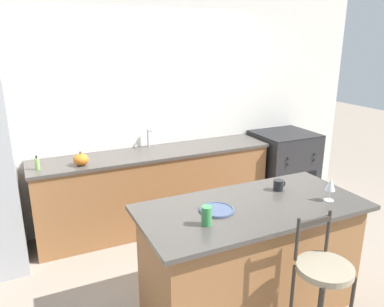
{
  "coord_description": "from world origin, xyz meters",
  "views": [
    {
      "loc": [
        -1.35,
        -3.55,
        2.17
      ],
      "look_at": [
        0.08,
        -0.5,
        1.13
      ],
      "focal_mm": 35.0,
      "sensor_mm": 36.0,
      "label": 1
    }
  ],
  "objects_px": {
    "coffee_mug": "(279,185)",
    "tumbler_cup": "(207,216)",
    "oven_range": "(282,168)",
    "pumpkin_decoration": "(81,160)",
    "wine_glass": "(330,185)",
    "dinner_plate": "(217,210)",
    "soap_bottle": "(37,164)",
    "bar_stool_near": "(322,284)"
  },
  "relations": [
    {
      "from": "dinner_plate",
      "to": "soap_bottle",
      "type": "bearing_deg",
      "value": 126.74
    },
    {
      "from": "wine_glass",
      "to": "soap_bottle",
      "type": "distance_m",
      "value": 2.71
    },
    {
      "from": "coffee_mug",
      "to": "oven_range",
      "type": "bearing_deg",
      "value": 49.96
    },
    {
      "from": "oven_range",
      "to": "tumbler_cup",
      "type": "distance_m",
      "value": 2.76
    },
    {
      "from": "bar_stool_near",
      "to": "dinner_plate",
      "type": "xyz_separation_m",
      "value": [
        -0.43,
        0.69,
        0.33
      ]
    },
    {
      "from": "dinner_plate",
      "to": "coffee_mug",
      "type": "relative_size",
      "value": 2.27
    },
    {
      "from": "oven_range",
      "to": "tumbler_cup",
      "type": "relative_size",
      "value": 7.03
    },
    {
      "from": "oven_range",
      "to": "pumpkin_decoration",
      "type": "height_order",
      "value": "pumpkin_decoration"
    },
    {
      "from": "coffee_mug",
      "to": "soap_bottle",
      "type": "relative_size",
      "value": 0.79
    },
    {
      "from": "oven_range",
      "to": "bar_stool_near",
      "type": "height_order",
      "value": "bar_stool_near"
    },
    {
      "from": "tumbler_cup",
      "to": "soap_bottle",
      "type": "bearing_deg",
      "value": 119.93
    },
    {
      "from": "pumpkin_decoration",
      "to": "wine_glass",
      "type": "bearing_deg",
      "value": -46.33
    },
    {
      "from": "tumbler_cup",
      "to": "pumpkin_decoration",
      "type": "xyz_separation_m",
      "value": [
        -0.57,
        1.67,
        -0.01
      ]
    },
    {
      "from": "oven_range",
      "to": "soap_bottle",
      "type": "relative_size",
      "value": 6.67
    },
    {
      "from": "oven_range",
      "to": "wine_glass",
      "type": "relative_size",
      "value": 5.22
    },
    {
      "from": "oven_range",
      "to": "wine_glass",
      "type": "distance_m",
      "value": 2.14
    },
    {
      "from": "bar_stool_near",
      "to": "wine_glass",
      "type": "height_order",
      "value": "wine_glass"
    },
    {
      "from": "soap_bottle",
      "to": "coffee_mug",
      "type": "bearing_deg",
      "value": -37.85
    },
    {
      "from": "dinner_plate",
      "to": "wine_glass",
      "type": "bearing_deg",
      "value": -13.39
    },
    {
      "from": "oven_range",
      "to": "dinner_plate",
      "type": "bearing_deg",
      "value": -140.03
    },
    {
      "from": "tumbler_cup",
      "to": "bar_stool_near",
      "type": "bearing_deg",
      "value": -41.12
    },
    {
      "from": "bar_stool_near",
      "to": "soap_bottle",
      "type": "distance_m",
      "value": 2.77
    },
    {
      "from": "tumbler_cup",
      "to": "pumpkin_decoration",
      "type": "height_order",
      "value": "pumpkin_decoration"
    },
    {
      "from": "bar_stool_near",
      "to": "coffee_mug",
      "type": "bearing_deg",
      "value": 73.44
    },
    {
      "from": "bar_stool_near",
      "to": "dinner_plate",
      "type": "distance_m",
      "value": 0.87
    },
    {
      "from": "wine_glass",
      "to": "dinner_plate",
      "type": "bearing_deg",
      "value": 166.61
    },
    {
      "from": "oven_range",
      "to": "wine_glass",
      "type": "xyz_separation_m",
      "value": [
        -0.99,
        -1.8,
        0.57
      ]
    },
    {
      "from": "oven_range",
      "to": "tumbler_cup",
      "type": "xyz_separation_m",
      "value": [
        -2.07,
        -1.75,
        0.51
      ]
    },
    {
      "from": "tumbler_cup",
      "to": "pumpkin_decoration",
      "type": "bearing_deg",
      "value": 108.94
    },
    {
      "from": "coffee_mug",
      "to": "tumbler_cup",
      "type": "distance_m",
      "value": 0.89
    },
    {
      "from": "tumbler_cup",
      "to": "soap_bottle",
      "type": "relative_size",
      "value": 0.95
    },
    {
      "from": "coffee_mug",
      "to": "tumbler_cup",
      "type": "relative_size",
      "value": 0.84
    },
    {
      "from": "soap_bottle",
      "to": "tumbler_cup",
      "type": "bearing_deg",
      "value": -60.07
    },
    {
      "from": "bar_stool_near",
      "to": "soap_bottle",
      "type": "height_order",
      "value": "soap_bottle"
    },
    {
      "from": "tumbler_cup",
      "to": "pumpkin_decoration",
      "type": "distance_m",
      "value": 1.77
    },
    {
      "from": "wine_glass",
      "to": "pumpkin_decoration",
      "type": "xyz_separation_m",
      "value": [
        -1.65,
        1.73,
        -0.07
      ]
    },
    {
      "from": "bar_stool_near",
      "to": "wine_glass",
      "type": "xyz_separation_m",
      "value": [
        0.47,
        0.47,
        0.46
      ]
    },
    {
      "from": "oven_range",
      "to": "dinner_plate",
      "type": "relative_size",
      "value": 3.7
    },
    {
      "from": "pumpkin_decoration",
      "to": "bar_stool_near",
      "type": "bearing_deg",
      "value": -61.9
    },
    {
      "from": "pumpkin_decoration",
      "to": "soap_bottle",
      "type": "relative_size",
      "value": 1.05
    },
    {
      "from": "dinner_plate",
      "to": "wine_glass",
      "type": "distance_m",
      "value": 0.93
    },
    {
      "from": "wine_glass",
      "to": "bar_stool_near",
      "type": "bearing_deg",
      "value": -135.19
    }
  ]
}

